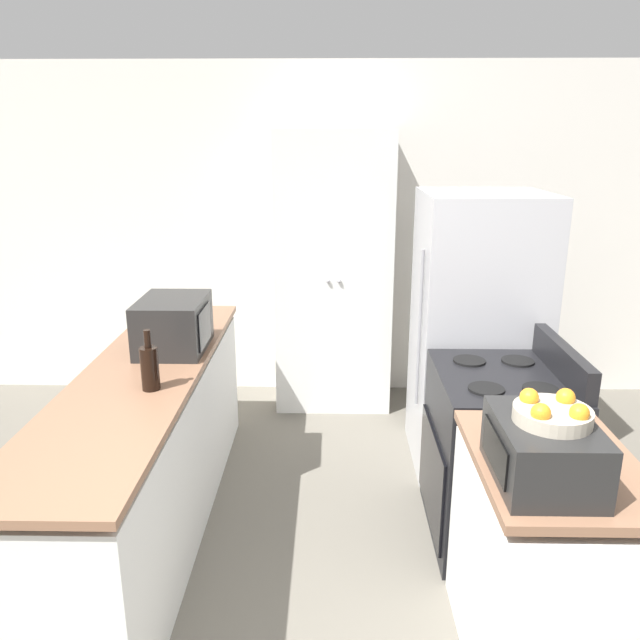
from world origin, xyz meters
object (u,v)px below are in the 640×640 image
(wine_bottle, at_px, (150,367))
(toaster_oven, at_px, (543,451))
(stove, at_px, (496,455))
(refrigerator, at_px, (476,333))
(fruit_bowl, at_px, (553,413))
(pantry_cabinet, at_px, (334,273))
(microwave, at_px, (173,324))

(wine_bottle, distance_m, toaster_oven, 1.77)
(stove, xyz_separation_m, wine_bottle, (-1.72, -0.21, 0.56))
(stove, height_order, toaster_oven, toaster_oven)
(refrigerator, xyz_separation_m, fruit_bowl, (-0.16, -1.81, 0.30))
(wine_bottle, relative_size, fruit_bowl, 1.12)
(pantry_cabinet, height_order, wine_bottle, pantry_cabinet)
(stove, xyz_separation_m, fruit_bowl, (-0.11, -0.99, 0.71))
(microwave, relative_size, wine_bottle, 1.61)
(pantry_cabinet, height_order, toaster_oven, pantry_cabinet)
(microwave, bearing_deg, pantry_cabinet, 56.56)
(microwave, bearing_deg, refrigerator, 14.22)
(stove, height_order, fruit_bowl, fruit_bowl)
(stove, xyz_separation_m, refrigerator, (0.05, 0.82, 0.41))
(refrigerator, height_order, microwave, refrigerator)
(stove, distance_m, refrigerator, 0.92)
(stove, relative_size, refrigerator, 0.61)
(toaster_oven, bearing_deg, stove, 82.52)
(stove, bearing_deg, refrigerator, 86.61)
(refrigerator, bearing_deg, pantry_cabinet, 134.93)
(microwave, bearing_deg, fruit_bowl, -39.72)
(refrigerator, relative_size, fruit_bowl, 6.63)
(stove, distance_m, microwave, 1.88)
(wine_bottle, bearing_deg, toaster_oven, -26.10)
(stove, height_order, microwave, microwave)
(toaster_oven, bearing_deg, wine_bottle, 153.90)
(toaster_oven, distance_m, fruit_bowl, 0.15)
(stove, bearing_deg, toaster_oven, -97.48)
(refrigerator, height_order, toaster_oven, refrigerator)
(pantry_cabinet, distance_m, fruit_bowl, 2.81)
(microwave, height_order, wine_bottle, wine_bottle)
(pantry_cabinet, bearing_deg, stove, -63.71)
(microwave, height_order, toaster_oven, microwave)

